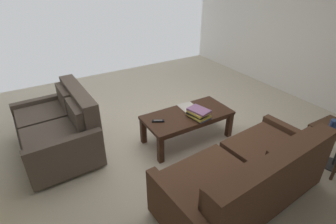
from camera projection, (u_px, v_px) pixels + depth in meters
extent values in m
cube|color=beige|center=(166.00, 137.00, 3.78)|extent=(5.72, 5.88, 0.01)
cube|color=white|center=(311.00, 22.00, 4.38)|extent=(0.12, 5.88, 2.68)
cylinder|color=black|center=(256.00, 155.00, 3.36)|extent=(0.05, 0.05, 0.06)
cylinder|color=black|center=(166.00, 206.00, 2.65)|extent=(0.05, 0.05, 0.06)
cylinder|color=black|center=(305.00, 187.00, 2.88)|extent=(0.05, 0.05, 0.06)
cube|color=brown|center=(241.00, 182.00, 2.67)|extent=(1.64, 0.91, 0.35)
cube|color=brown|center=(268.00, 150.00, 2.77)|extent=(0.79, 0.75, 0.10)
cube|color=brown|center=(214.00, 181.00, 2.37)|extent=(0.79, 0.75, 0.10)
cube|color=brown|center=(276.00, 176.00, 2.25)|extent=(1.59, 0.30, 0.44)
cube|color=brown|center=(291.00, 153.00, 2.53)|extent=(0.72, 0.17, 0.31)
cube|color=brown|center=(236.00, 188.00, 2.14)|extent=(0.72, 0.17, 0.31)
cube|color=brown|center=(290.00, 148.00, 3.05)|extent=(0.16, 0.80, 0.51)
cube|color=brown|center=(176.00, 217.00, 2.21)|extent=(0.16, 0.80, 0.51)
cylinder|color=black|center=(26.00, 140.00, 3.65)|extent=(0.05, 0.05, 0.06)
cylinder|color=black|center=(37.00, 182.00, 2.95)|extent=(0.05, 0.05, 0.06)
cylinder|color=black|center=(77.00, 126.00, 3.98)|extent=(0.05, 0.05, 0.06)
cylinder|color=black|center=(98.00, 159.00, 3.29)|extent=(0.05, 0.05, 0.06)
cube|color=brown|center=(57.00, 137.00, 3.37)|extent=(0.88, 1.14, 0.34)
cube|color=brown|center=(47.00, 114.00, 3.45)|extent=(0.75, 0.54, 0.10)
cube|color=brown|center=(56.00, 134.00, 3.05)|extent=(0.75, 0.54, 0.10)
cube|color=brown|center=(80.00, 106.00, 3.36)|extent=(0.22, 1.11, 0.48)
cube|color=brown|center=(66.00, 100.00, 3.51)|extent=(0.14, 0.50, 0.34)
cube|color=brown|center=(77.00, 117.00, 3.10)|extent=(0.14, 0.50, 0.34)
cube|color=brown|center=(46.00, 113.00, 3.78)|extent=(0.84, 0.13, 0.50)
cube|color=brown|center=(68.00, 158.00, 2.89)|extent=(0.84, 0.13, 0.50)
cube|color=#3D2316|center=(188.00, 115.00, 3.54)|extent=(1.22, 0.58, 0.04)
cube|color=#3D2316|center=(187.00, 118.00, 3.56)|extent=(1.12, 0.52, 0.05)
cube|color=#3D2316|center=(208.00, 111.00, 4.07)|extent=(0.07, 0.07, 0.38)
cube|color=#3D2316|center=(143.00, 131.00, 3.57)|extent=(0.07, 0.07, 0.38)
cube|color=#3D2316|center=(229.00, 125.00, 3.71)|extent=(0.07, 0.07, 0.38)
cube|color=#3D2316|center=(161.00, 150.00, 3.21)|extent=(0.07, 0.07, 0.38)
cylinder|color=#472D1C|center=(324.00, 135.00, 3.37)|extent=(0.04, 0.04, 0.51)
cylinder|color=#472D1C|center=(306.00, 144.00, 3.19)|extent=(0.04, 0.04, 0.51)
cylinder|color=#262628|center=(332.00, 165.00, 3.23)|extent=(0.28, 0.28, 0.02)
cylinder|color=#334C8C|center=(334.00, 124.00, 2.97)|extent=(0.08, 0.08, 0.10)
cube|color=#334C8C|center=(331.00, 125.00, 2.95)|extent=(0.02, 0.01, 0.06)
cube|color=#385693|center=(198.00, 116.00, 3.46)|extent=(0.23, 0.32, 0.02)
cube|color=#E0CC4C|center=(198.00, 115.00, 3.43)|extent=(0.25, 0.30, 0.02)
cube|color=black|center=(198.00, 113.00, 3.43)|extent=(0.26, 0.29, 0.02)
cube|color=#E0CC4C|center=(198.00, 112.00, 3.41)|extent=(0.24, 0.28, 0.03)
cube|color=#996699|center=(199.00, 110.00, 3.40)|extent=(0.25, 0.31, 0.03)
cube|color=black|center=(158.00, 121.00, 3.35)|extent=(0.16, 0.12, 0.02)
cube|color=#59595B|center=(158.00, 120.00, 3.34)|extent=(0.11, 0.08, 0.00)
cube|color=silver|center=(189.00, 108.00, 3.67)|extent=(0.25, 0.33, 0.01)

